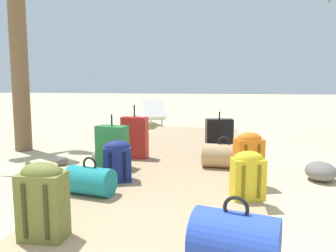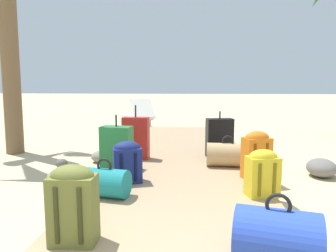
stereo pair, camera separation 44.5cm
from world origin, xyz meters
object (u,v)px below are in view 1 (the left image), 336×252
at_px(backpack_yellow, 248,174).
at_px(lounge_chair, 150,114).
at_px(backpack_olive, 43,199).
at_px(duffel_bag_teal, 90,181).
at_px(backpack_navy, 117,160).
at_px(duffel_bag_blue, 235,241).
at_px(suitcase_black, 219,138).
at_px(suitcase_green, 112,147).
at_px(suitcase_red, 135,137).
at_px(duffel_bag_tan, 223,156).
at_px(backpack_orange, 249,155).

bearing_deg(backpack_yellow, lounge_chair, 111.37).
distance_m(backpack_olive, lounge_chair, 6.99).
xyz_separation_m(duffel_bag_teal, backpack_navy, (0.14, 0.50, 0.11)).
distance_m(duffel_bag_blue, suitcase_black, 3.09).
bearing_deg(suitcase_green, backpack_navy, -66.21).
bearing_deg(suitcase_green, suitcase_red, 74.31).
xyz_separation_m(backpack_yellow, duffel_bag_teal, (-1.63, -0.14, -0.11)).
xyz_separation_m(backpack_yellow, backpack_olive, (-1.60, -1.11, 0.05)).
bearing_deg(backpack_olive, suitcase_black, 65.72).
height_order(suitcase_red, lounge_chair, suitcase_red).
distance_m(suitcase_green, lounge_chair, 4.90).
relative_size(backpack_navy, lounge_chair, 0.30).
distance_m(duffel_bag_teal, suitcase_green, 1.12).
distance_m(duffel_bag_tan, suitcase_green, 1.55).
xyz_separation_m(duffel_bag_tan, suitcase_green, (-1.53, -0.22, 0.13)).
relative_size(backpack_yellow, duffel_bag_teal, 0.92).
height_order(duffel_bag_tan, backpack_olive, backpack_olive).
xyz_separation_m(backpack_yellow, duffel_bag_blue, (-0.19, -1.31, -0.07)).
bearing_deg(backpack_orange, suitcase_black, 106.93).
distance_m(backpack_navy, lounge_chair, 5.53).
relative_size(suitcase_red, backpack_navy, 1.68).
relative_size(backpack_navy, suitcase_green, 0.67).
xyz_separation_m(backpack_olive, suitcase_green, (-0.16, 2.08, -0.02)).
height_order(duffel_bag_teal, suitcase_green, suitcase_green).
bearing_deg(duffel_bag_tan, duffel_bag_blue, -88.99).
height_order(backpack_yellow, duffel_bag_blue, backpack_yellow).
relative_size(duffel_bag_tan, lounge_chair, 0.36).
bearing_deg(duffel_bag_blue, suitcase_red, 116.17).
xyz_separation_m(duffel_bag_tan, suitcase_red, (-1.36, 0.37, 0.16)).
bearing_deg(duffel_bag_tan, suitcase_black, 96.33).
bearing_deg(backpack_navy, duffel_bag_teal, -105.63).
relative_size(suitcase_black, backpack_navy, 1.47).
relative_size(backpack_yellow, suitcase_green, 0.67).
relative_size(backpack_yellow, lounge_chair, 0.30).
bearing_deg(backpack_navy, backpack_yellow, -13.69).
relative_size(duffel_bag_blue, lounge_chair, 0.37).
height_order(suitcase_black, backpack_olive, suitcase_black).
bearing_deg(duffel_bag_teal, duffel_bag_tan, 43.40).
distance_m(backpack_orange, duffel_bag_teal, 1.86).
distance_m(backpack_yellow, backpack_navy, 1.54).
xyz_separation_m(backpack_olive, lounge_chair, (-0.69, 6.95, -0.06)).
height_order(backpack_olive, backpack_navy, backpack_olive).
bearing_deg(duffel_bag_tan, backpack_orange, -63.23).
distance_m(backpack_orange, backpack_navy, 1.57).
bearing_deg(backpack_yellow, backpack_orange, 84.67).
relative_size(suitcase_red, lounge_chair, 0.51).
distance_m(backpack_yellow, suitcase_green, 2.01).
relative_size(suitcase_red, duffel_bag_teal, 1.53).
relative_size(duffel_bag_teal, backpack_navy, 1.09).
height_order(duffel_bag_blue, backpack_olive, backpack_olive).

